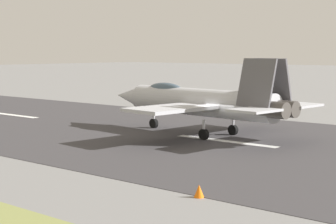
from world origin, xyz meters
TOP-DOWN VIEW (x-y plane):
  - ground_plane at (0.00, 0.00)m, footprint 400.00×400.00m
  - runway_strip at (-0.02, 0.00)m, footprint 240.00×26.00m
  - fighter_jet at (2.74, -1.38)m, footprint 17.90×14.39m
  - marker_cone_near at (-8.12, 13.08)m, footprint 0.44×0.44m

SIDE VIEW (x-z plane):
  - ground_plane at x=0.00m, z-range 0.00..0.00m
  - runway_strip at x=-0.02m, z-range 0.00..0.02m
  - marker_cone_near at x=-8.12m, z-range 0.00..0.55m
  - fighter_jet at x=2.74m, z-range -0.37..5.31m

